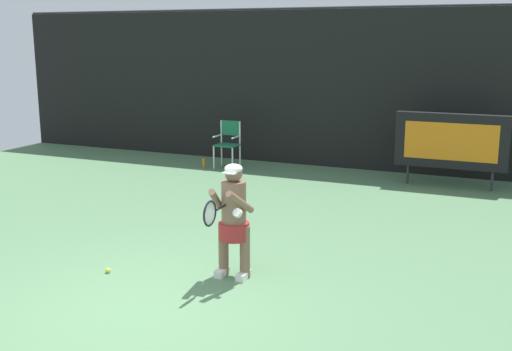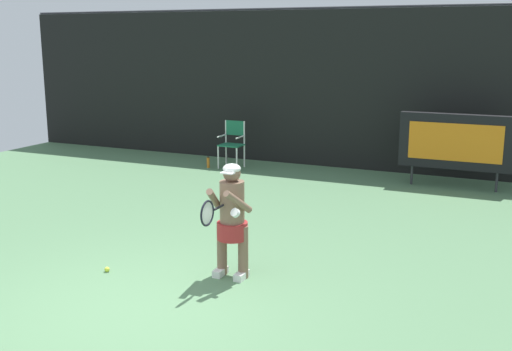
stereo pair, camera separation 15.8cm
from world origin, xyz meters
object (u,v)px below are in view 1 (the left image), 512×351
umpire_chair (228,141)px  tennis_ball_loose (108,270)px  water_bottle (204,163)px  tennis_player (234,216)px  scoreboard (451,141)px  tennis_racket (211,213)px

umpire_chair → tennis_ball_loose: umpire_chair is taller
water_bottle → tennis_ball_loose: size_ratio=3.90×
tennis_player → water_bottle: bearing=121.3°
umpire_chair → tennis_player: tennis_player is taller
scoreboard → tennis_racket: size_ratio=3.65×
umpire_chair → tennis_player: 6.84m
water_bottle → tennis_ball_loose: 6.68m
tennis_player → umpire_chair: bearing=116.5°
water_bottle → scoreboard: bearing=2.9°
scoreboard → tennis_ball_loose: size_ratio=32.35×
tennis_player → tennis_ball_loose: (-1.54, -0.55, -0.76)m
tennis_racket → tennis_ball_loose: size_ratio=8.85×
water_bottle → umpire_chair: bearing=30.6°
tennis_ball_loose → tennis_racket: bearing=1.1°
tennis_racket → tennis_ball_loose: bearing=178.8°
tennis_racket → umpire_chair: bearing=112.0°
tennis_racket → scoreboard: bearing=71.0°
umpire_chair → water_bottle: (-0.49, -0.29, -0.50)m
water_bottle → tennis_player: size_ratio=0.18×
scoreboard → tennis_ball_loose: scoreboard is taller
umpire_chair → tennis_player: size_ratio=0.74×
scoreboard → umpire_chair: (-4.97, 0.01, -0.33)m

